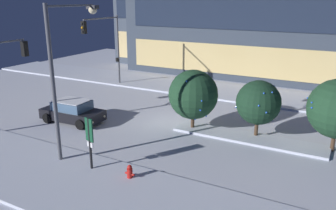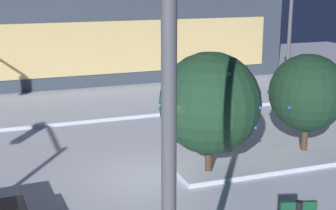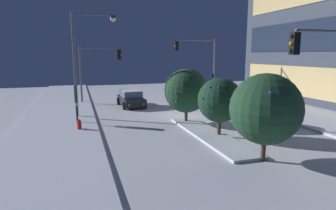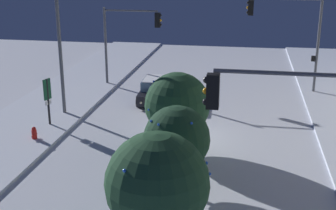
# 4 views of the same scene
# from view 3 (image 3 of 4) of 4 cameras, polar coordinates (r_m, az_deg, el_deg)

# --- Properties ---
(ground) EXTENTS (52.00, 52.00, 0.00)m
(ground) POSITION_cam_3_polar(r_m,az_deg,el_deg) (22.10, 3.15, -2.59)
(ground) COLOR silver
(curb_strip_near) EXTENTS (52.00, 5.20, 0.14)m
(curb_strip_near) POSITION_cam_3_polar(r_m,az_deg,el_deg) (20.79, -21.03, -3.85)
(curb_strip_near) COLOR silver
(curb_strip_near) RESTS_ON ground
(curb_strip_far) EXTENTS (52.00, 5.20, 0.14)m
(curb_strip_far) POSITION_cam_3_polar(r_m,az_deg,el_deg) (26.60, 21.79, -0.99)
(curb_strip_far) COLOR silver
(curb_strip_far) RESTS_ON ground
(median_strip) EXTENTS (9.00, 1.80, 0.14)m
(median_strip) POSITION_cam_3_polar(r_m,az_deg,el_deg) (17.55, 8.00, -5.76)
(median_strip) COLOR silver
(median_strip) RESTS_ON ground
(office_tower_secondary) EXTENTS (10.99, 11.27, 19.24)m
(office_tower_secondary) POSITION_cam_3_polar(r_m,az_deg,el_deg) (43.53, 26.40, 15.32)
(office_tower_secondary) COLOR #424C5B
(office_tower_secondary) RESTS_ON ground
(car_near) EXTENTS (4.37, 2.23, 1.49)m
(car_near) POSITION_cam_3_polar(r_m,az_deg,el_deg) (27.14, -7.27, 1.23)
(car_near) COLOR black
(car_near) RESTS_ON ground
(traffic_light_corner_near_left) EXTENTS (0.32, 4.17, 5.56)m
(traffic_light_corner_near_left) POSITION_cam_3_polar(r_m,az_deg,el_deg) (29.76, -13.61, 7.95)
(traffic_light_corner_near_left) COLOR #565960
(traffic_light_corner_near_left) RESTS_ON ground
(traffic_light_corner_far_left) EXTENTS (0.32, 4.88, 6.47)m
(traffic_light_corner_far_left) POSITION_cam_3_polar(r_m,az_deg,el_deg) (32.71, 6.22, 9.29)
(traffic_light_corner_far_left) COLOR #565960
(traffic_light_corner_far_left) RESTS_ON ground
(street_lamp_arched) EXTENTS (0.62, 3.23, 7.79)m
(street_lamp_arched) POSITION_cam_3_polar(r_m,az_deg,el_deg) (22.73, -15.80, 10.33)
(street_lamp_arched) COLOR #565960
(street_lamp_arched) RESTS_ON ground
(fire_hydrant) EXTENTS (0.48, 0.26, 0.77)m
(fire_hydrant) POSITION_cam_3_polar(r_m,az_deg,el_deg) (19.12, -17.04, -3.87)
(fire_hydrant) COLOR red
(fire_hydrant) RESTS_ON ground
(parking_info_sign) EXTENTS (0.55, 0.21, 2.69)m
(parking_info_sign) POSITION_cam_3_polar(r_m,az_deg,el_deg) (20.96, -17.62, 1.01)
(parking_info_sign) COLOR black
(parking_info_sign) RESTS_ON ground
(decorated_tree_median) EXTENTS (3.13, 3.07, 3.82)m
(decorated_tree_median) POSITION_cam_3_polar(r_m,az_deg,el_deg) (20.26, 3.62, 2.82)
(decorated_tree_median) COLOR #473323
(decorated_tree_median) RESTS_ON ground
(decorated_tree_left_of_median) EXTENTS (2.60, 2.61, 3.47)m
(decorated_tree_left_of_median) POSITION_cam_3_polar(r_m,az_deg,el_deg) (17.01, 10.19, 0.92)
(decorated_tree_left_of_median) COLOR #473323
(decorated_tree_left_of_median) RESTS_ON ground
(decorated_tree_right_of_median) EXTENTS (3.21, 3.18, 4.00)m
(decorated_tree_right_of_median) POSITION_cam_3_polar(r_m,az_deg,el_deg) (13.51, 18.67, -0.77)
(decorated_tree_right_of_median) COLOR #473323
(decorated_tree_right_of_median) RESTS_ON ground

